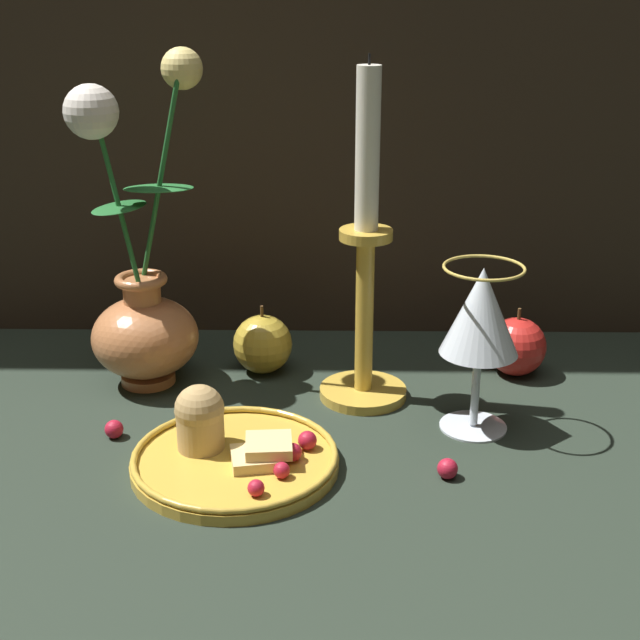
{
  "coord_description": "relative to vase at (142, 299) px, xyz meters",
  "views": [
    {
      "loc": [
        0.04,
        -0.76,
        0.41
      ],
      "look_at": [
        0.03,
        0.04,
        0.1
      ],
      "focal_mm": 50.0,
      "sensor_mm": 36.0,
      "label": 1
    }
  ],
  "objects": [
    {
      "name": "ground_plane",
      "position": [
        0.16,
        -0.11,
        -0.09
      ],
      "size": [
        2.4,
        2.4,
        0.0
      ],
      "primitive_type": "plane",
      "color": "#232D23",
      "rests_on": "ground"
    },
    {
      "name": "vase",
      "position": [
        0.0,
        0.0,
        0.0
      ],
      "size": [
        0.13,
        0.11,
        0.35
      ],
      "color": "#B77042",
      "rests_on": "ground_plane"
    },
    {
      "name": "plate_with_pastries",
      "position": [
        0.11,
        -0.17,
        -0.08
      ],
      "size": [
        0.18,
        0.18,
        0.07
      ],
      "color": "gold",
      "rests_on": "ground_plane"
    },
    {
      "name": "wine_glass",
      "position": [
        0.34,
        -0.1,
        0.02
      ],
      "size": [
        0.08,
        0.08,
        0.16
      ],
      "color": "silver",
      "rests_on": "ground_plane"
    },
    {
      "name": "candlestick",
      "position": [
        0.23,
        -0.03,
        0.03
      ],
      "size": [
        0.09,
        0.09,
        0.34
      ],
      "color": "gold",
      "rests_on": "ground_plane"
    },
    {
      "name": "apple_beside_vase",
      "position": [
        0.12,
        0.03,
        -0.06
      ],
      "size": [
        0.06,
        0.06,
        0.08
      ],
      "color": "#B2932D",
      "rests_on": "ground_plane"
    },
    {
      "name": "apple_near_glass",
      "position": [
        0.4,
        0.03,
        -0.06
      ],
      "size": [
        0.06,
        0.06,
        0.08
      ],
      "color": "red",
      "rests_on": "ground_plane"
    },
    {
      "name": "berry_near_plate",
      "position": [
        0.3,
        -0.19,
        -0.09
      ],
      "size": [
        0.02,
        0.02,
        0.02
      ],
      "primitive_type": "sphere",
      "color": "#AD192D",
      "rests_on": "ground_plane"
    },
    {
      "name": "berry_front_center",
      "position": [
        -0.01,
        -0.12,
        -0.09
      ],
      "size": [
        0.02,
        0.02,
        0.02
      ],
      "primitive_type": "sphere",
      "color": "#AD192D",
      "rests_on": "ground_plane"
    }
  ]
}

